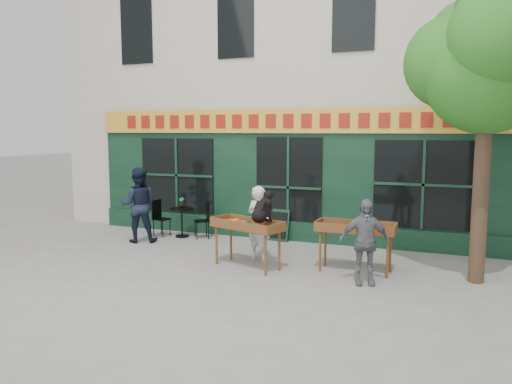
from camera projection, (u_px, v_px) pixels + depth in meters
ground at (253, 263)px, 10.49m from camera, size 80.00×80.00×0.00m
building at (327, 58)px, 15.37m from camera, size 14.00×7.26×10.00m
street_tree at (491, 53)px, 8.70m from camera, size 3.05×2.90×5.60m
book_cart_center at (247, 228)px, 10.05m from camera, size 1.62×1.05×0.99m
dog at (262, 206)px, 9.82m from camera, size 0.51×0.68×0.60m
woman at (259, 223)px, 10.65m from camera, size 0.67×0.55×1.60m
book_cart_right at (356, 231)px, 9.75m from camera, size 1.51×0.63×0.99m
man_right at (364, 242)px, 8.96m from camera, size 0.99×0.68×1.56m
bistro_table at (182, 216)px, 12.97m from camera, size 0.60×0.60×0.76m
bistro_chair_left at (159, 215)px, 13.12m from camera, size 0.41×0.40×0.95m
bistro_chair_right at (205, 217)px, 12.83m from camera, size 0.51×0.51×0.95m
potted_plant at (182, 203)px, 12.92m from camera, size 0.16×0.12×0.28m
man_left at (138, 205)px, 12.35m from camera, size 1.13×1.04×1.86m
chalkboard at (278, 225)px, 12.54m from camera, size 0.58×0.26×0.79m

